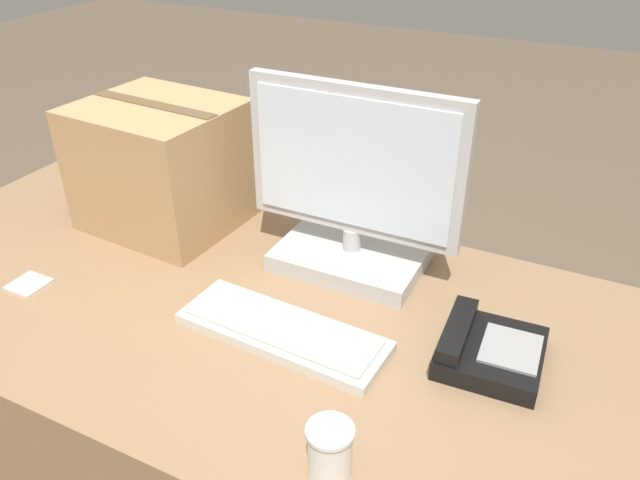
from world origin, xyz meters
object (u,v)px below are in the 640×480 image
Objects in this scene: monitor at (353,200)px; sticky_note_pad at (29,284)px; keyboard at (283,331)px; paper_cup_right at (330,451)px; desk_phone at (487,350)px; cardboard_box at (162,165)px.

monitor reaches higher than sticky_note_pad.
paper_cup_right is at bearing -45.01° from keyboard.
monitor is 0.78m from sticky_note_pad.
desk_phone is 0.52× the size of cardboard_box.
paper_cup_right reaches higher than desk_phone.
keyboard is 0.62m from cardboard_box.
cardboard_box is at bearing -177.69° from monitor.
keyboard is at bearing 131.78° from paper_cup_right.
keyboard is 2.16× the size of desk_phone.
paper_cup_right is at bearing -10.45° from sticky_note_pad.
cardboard_box is 5.12× the size of sticky_note_pad.
paper_cup_right is at bearing -116.14° from desk_phone.
monitor reaches higher than cardboard_box.
sticky_note_pad is at bearing -146.51° from monitor.
sticky_note_pad is at bearing -170.78° from desk_phone.
monitor is at bearing 110.76° from paper_cup_right.
paper_cup_right reaches higher than keyboard.
monitor is at bearing 149.19° from desk_phone.
desk_phone is 0.41m from paper_cup_right.
cardboard_box is (-0.53, 0.30, 0.15)m from keyboard.
keyboard is 0.35m from paper_cup_right.
monitor is at bearing 90.64° from keyboard.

